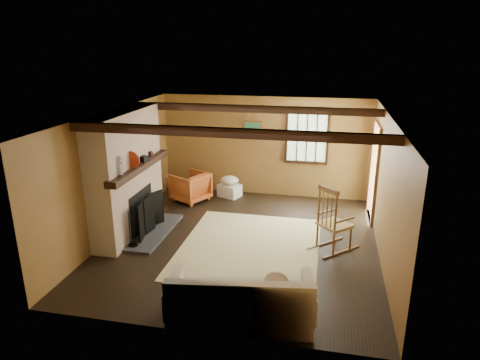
% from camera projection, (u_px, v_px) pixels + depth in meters
% --- Properties ---
extents(ground, '(5.50, 5.50, 0.00)m').
position_uv_depth(ground, '(241.00, 241.00, 8.10)').
color(ground, black).
rests_on(ground, ground).
extents(room_envelope, '(5.02, 5.52, 2.44)m').
position_uv_depth(room_envelope, '(256.00, 155.00, 7.80)').
color(room_envelope, olive).
rests_on(room_envelope, ground).
extents(fireplace, '(1.02, 2.30, 2.40)m').
position_uv_depth(fireplace, '(128.00, 179.00, 8.20)').
color(fireplace, '#9A463B').
rests_on(fireplace, ground).
extents(rug, '(2.50, 3.00, 0.01)m').
position_uv_depth(rug, '(250.00, 247.00, 7.88)').
color(rug, beige).
rests_on(rug, ground).
extents(rocking_chair, '(0.96, 0.95, 1.23)m').
position_uv_depth(rocking_chair, '(333.00, 223.00, 7.64)').
color(rocking_chair, tan).
rests_on(rocking_chair, ground).
extents(sofa, '(2.03, 1.13, 0.78)m').
position_uv_depth(sofa, '(241.00, 304.00, 5.68)').
color(sofa, white).
rests_on(sofa, ground).
extents(firewood_pile, '(0.63, 0.11, 0.23)m').
position_uv_depth(firewood_pile, '(184.00, 186.00, 10.88)').
color(firewood_pile, brown).
rests_on(firewood_pile, ground).
extents(laundry_basket, '(0.61, 0.54, 0.30)m').
position_uv_depth(laundry_basket, '(230.00, 191.00, 10.42)').
color(laundry_basket, white).
rests_on(laundry_basket, ground).
extents(basket_pillow, '(0.50, 0.43, 0.22)m').
position_uv_depth(basket_pillow, '(230.00, 180.00, 10.34)').
color(basket_pillow, white).
rests_on(basket_pillow, laundry_basket).
extents(armchair, '(1.02, 1.01, 0.69)m').
position_uv_depth(armchair, '(190.00, 187.00, 10.08)').
color(armchair, '#BF6026').
rests_on(armchair, ground).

